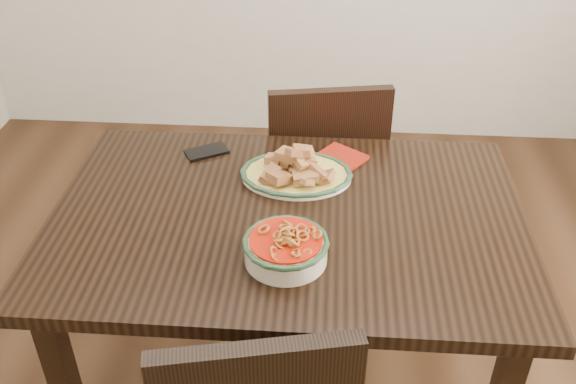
# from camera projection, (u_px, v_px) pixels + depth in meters

# --- Properties ---
(floor) EXTENTS (3.50, 3.50, 0.00)m
(floor) POSITION_uv_depth(u_px,v_px,m) (275.00, 365.00, 2.29)
(floor) COLOR #311C0F
(floor) RESTS_ON ground
(dining_table) EXTENTS (1.31, 0.88, 0.75)m
(dining_table) POSITION_uv_depth(u_px,v_px,m) (287.00, 239.00, 1.82)
(dining_table) COLOR black
(dining_table) RESTS_ON ground
(chair_far) EXTENTS (0.49, 0.49, 0.89)m
(chair_far) POSITION_uv_depth(u_px,v_px,m) (323.00, 172.00, 2.41)
(chair_far) COLOR black
(chair_far) RESTS_ON ground
(fish_plate) EXTENTS (0.33, 0.26, 0.11)m
(fish_plate) POSITION_uv_depth(u_px,v_px,m) (296.00, 165.00, 1.90)
(fish_plate) COLOR white
(fish_plate) RESTS_ON dining_table
(noodle_bowl) EXTENTS (0.22, 0.22, 0.08)m
(noodle_bowl) POSITION_uv_depth(u_px,v_px,m) (286.00, 246.00, 1.59)
(noodle_bowl) COLOR beige
(noodle_bowl) RESTS_ON dining_table
(smartphone) EXTENTS (0.15, 0.13, 0.01)m
(smartphone) POSITION_uv_depth(u_px,v_px,m) (207.00, 152.00, 2.04)
(smartphone) COLOR black
(smartphone) RESTS_ON dining_table
(napkin) EXTENTS (0.18, 0.17, 0.01)m
(napkin) POSITION_uv_depth(u_px,v_px,m) (341.00, 157.00, 2.01)
(napkin) COLOR maroon
(napkin) RESTS_ON dining_table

